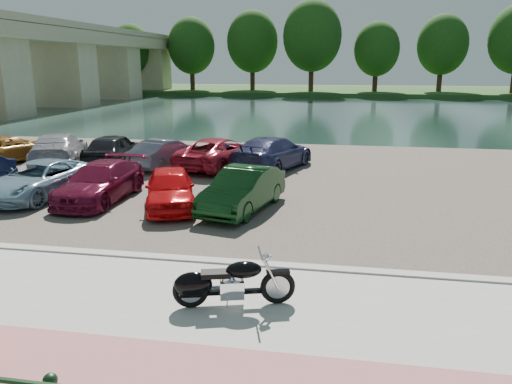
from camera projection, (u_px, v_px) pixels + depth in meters
ground at (235, 309)px, 9.58m from camera, size 200.00×200.00×0.00m
promenade at (223, 333)px, 8.61m from camera, size 60.00×6.00×0.10m
pink_path at (198, 384)px, 7.17m from camera, size 60.00×2.00×0.01m
kerb at (254, 265)px, 11.46m from camera, size 60.00×0.30×0.14m
parking_lot at (293, 180)px, 20.06m from camera, size 60.00×18.00×0.04m
river at (324, 112)px, 47.70m from camera, size 120.00×40.00×0.00m
far_bank at (333, 91)px, 78.13m from camera, size 120.00×24.00×0.60m
bridge at (56, 53)px, 51.99m from camera, size 7.00×56.00×8.55m
far_trees at (365, 41)px, 69.67m from camera, size 70.25×10.68×12.52m
motorcycle at (223, 283)px, 9.37m from camera, size 2.28×0.97×1.05m
car_2 at (39, 180)px, 17.25m from camera, size 2.63×4.70×1.24m
car_3 at (100, 182)px, 16.86m from camera, size 1.83×4.40×1.27m
car_4 at (170, 188)px, 15.97m from camera, size 2.72×4.06×1.29m
car_5 at (243, 190)px, 15.70m from camera, size 2.28×4.27×1.34m
car_6 at (10, 149)px, 23.53m from camera, size 3.35×4.81×1.22m
car_7 at (59, 149)px, 22.70m from camera, size 3.76×5.46×1.47m
car_8 at (113, 149)px, 22.83m from camera, size 1.98×4.31×1.43m
car_9 at (165, 153)px, 22.28m from camera, size 2.40×4.07×1.27m
car_10 at (219, 153)px, 22.11m from camera, size 3.35×5.24×1.35m
car_11 at (272, 153)px, 21.74m from camera, size 3.55×5.39×1.45m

